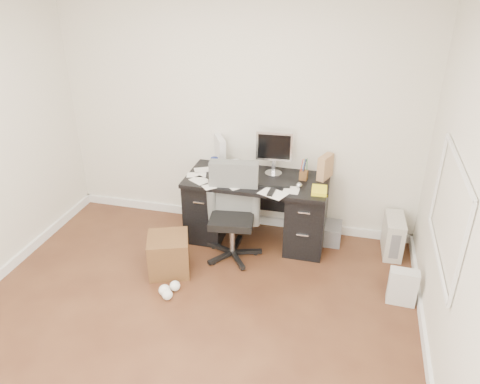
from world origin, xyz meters
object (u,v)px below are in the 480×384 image
(office_chair, at_px, (232,214))
(pc_tower, at_px, (393,236))
(desk, at_px, (256,207))
(lcd_monitor, at_px, (274,153))
(wicker_basket, at_px, (169,254))
(keyboard, at_px, (269,184))

(office_chair, height_order, pc_tower, office_chair)
(desk, distance_m, office_chair, 0.43)
(lcd_monitor, bearing_deg, pc_tower, -6.77)
(desk, xyz_separation_m, wicker_basket, (-0.71, -0.80, -0.20))
(pc_tower, bearing_deg, wicker_basket, -160.57)
(lcd_monitor, xyz_separation_m, office_chair, (-0.32, -0.53, -0.49))
(office_chair, distance_m, pc_tower, 1.73)
(keyboard, height_order, wicker_basket, keyboard)
(office_chair, bearing_deg, lcd_monitor, 51.62)
(office_chair, bearing_deg, desk, 58.53)
(keyboard, relative_size, pc_tower, 1.01)
(lcd_monitor, height_order, pc_tower, lcd_monitor)
(keyboard, bearing_deg, desk, 135.82)
(lcd_monitor, xyz_separation_m, pc_tower, (1.32, -0.06, -0.78))
(lcd_monitor, bearing_deg, office_chair, -124.97)
(pc_tower, height_order, wicker_basket, pc_tower)
(desk, distance_m, lcd_monitor, 0.63)
(lcd_monitor, distance_m, wicker_basket, 1.51)
(pc_tower, bearing_deg, office_chair, -166.66)
(desk, relative_size, pc_tower, 3.56)
(office_chair, bearing_deg, pc_tower, 8.57)
(wicker_basket, bearing_deg, desk, 48.12)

